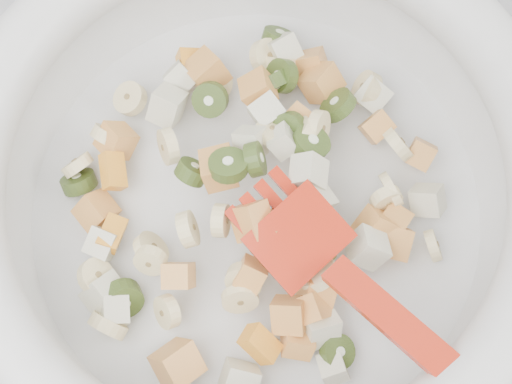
{
  "coord_description": "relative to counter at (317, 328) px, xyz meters",
  "views": [
    {
      "loc": [
        -0.07,
        1.26,
        1.45
      ],
      "look_at": [
        -0.08,
        1.45,
        0.95
      ],
      "focal_mm": 55.0,
      "sensor_mm": 36.0,
      "label": 1
    }
  ],
  "objects": [
    {
      "name": "mixing_bowl",
      "position": [
        -0.08,
        -0.0,
        0.51
      ],
      "size": [
        0.41,
        0.41,
        0.13
      ],
      "color": "silver",
      "rests_on": "counter"
    },
    {
      "name": "counter",
      "position": [
        0.0,
        0.0,
        0.0
      ],
      "size": [
        2.0,
        0.6,
        0.9
      ],
      "primitive_type": "cube",
      "color": "#99989E",
      "rests_on": "ground"
    }
  ]
}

